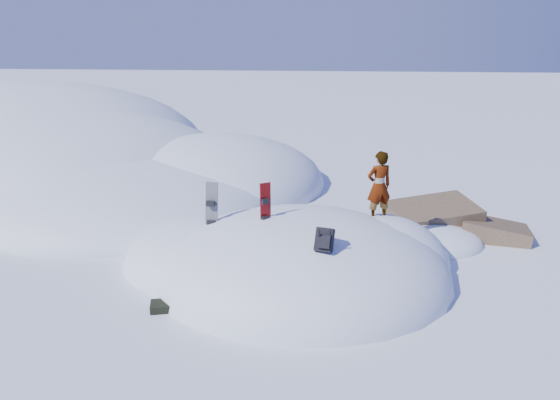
# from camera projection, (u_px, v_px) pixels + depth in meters

# --- Properties ---
(ground) EXTENTS (120.00, 120.00, 0.00)m
(ground) POSITION_uv_depth(u_px,v_px,m) (301.00, 277.00, 12.79)
(ground) COLOR white
(ground) RESTS_ON ground
(snow_mound) EXTENTS (8.00, 6.00, 3.00)m
(snow_mound) POSITION_uv_depth(u_px,v_px,m) (294.00, 272.00, 13.03)
(snow_mound) COLOR silver
(snow_mound) RESTS_ON ground
(snow_ridge) EXTENTS (21.50, 18.50, 6.40)m
(snow_ridge) POSITION_uv_depth(u_px,v_px,m) (65.00, 165.00, 22.99)
(snow_ridge) COLOR silver
(snow_ridge) RESTS_ON ground
(rock_outcrop) EXTENTS (4.68, 4.41, 1.68)m
(rock_outcrop) POSITION_uv_depth(u_px,v_px,m) (438.00, 234.00, 15.34)
(rock_outcrop) COLOR brown
(rock_outcrop) RESTS_ON ground
(snowboard_red) EXTENTS (0.24, 0.22, 1.37)m
(snowboard_red) POSITION_uv_depth(u_px,v_px,m) (265.00, 211.00, 12.32)
(snowboard_red) COLOR red
(snowboard_red) RESTS_ON snow_mound
(snowboard_dark) EXTENTS (0.33, 0.31, 1.59)m
(snowboard_dark) POSITION_uv_depth(u_px,v_px,m) (211.00, 215.00, 12.87)
(snowboard_dark) COLOR black
(snowboard_dark) RESTS_ON snow_mound
(backpack) EXTENTS (0.44, 0.53, 0.58)m
(backpack) POSITION_uv_depth(u_px,v_px,m) (324.00, 240.00, 10.95)
(backpack) COLOR black
(backpack) RESTS_ON snow_mound
(gear_pile) EXTENTS (0.78, 0.60, 0.20)m
(gear_pile) POSITION_uv_depth(u_px,v_px,m) (167.00, 305.00, 11.30)
(gear_pile) COLOR black
(gear_pile) RESTS_ON ground
(person) EXTENTS (0.74, 0.62, 1.72)m
(person) POSITION_uv_depth(u_px,v_px,m) (379.00, 186.00, 12.99)
(person) COLOR slate
(person) RESTS_ON snow_mound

